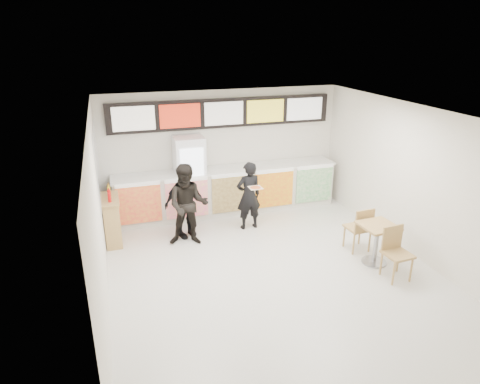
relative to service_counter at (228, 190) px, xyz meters
name	(u,v)px	position (x,y,z in m)	size (l,w,h in m)	color
floor	(273,273)	(0.00, -3.09, -0.57)	(7.00, 7.00, 0.00)	beige
ceiling	(278,115)	(0.00, -3.09, 2.43)	(7.00, 7.00, 0.00)	white
wall_back	(223,150)	(0.00, 0.41, 0.93)	(6.00, 6.00, 0.00)	silver
wall_left	(99,221)	(-3.00, -3.09, 0.93)	(7.00, 7.00, 0.00)	silver
wall_right	(416,183)	(3.00, -3.09, 0.93)	(7.00, 7.00, 0.00)	silver
service_counter	(228,190)	(0.00, 0.00, 0.00)	(5.56, 0.77, 1.14)	silver
menu_board	(223,113)	(0.00, 0.32, 1.88)	(5.50, 0.14, 0.70)	black
drinks_fridge	(190,178)	(-0.93, 0.02, 0.43)	(0.70, 0.67, 2.00)	white
mirror_panel	(97,163)	(-2.99, -0.64, 1.18)	(0.01, 2.00, 1.50)	#B2B7BF
customer_main	(249,196)	(0.19, -1.06, 0.23)	(0.58, 0.38, 1.60)	black
customer_left	(188,205)	(-1.27, -1.42, 0.32)	(0.86, 0.67, 1.78)	black
customer_mid	(184,202)	(-1.29, -1.03, 0.23)	(0.94, 0.39, 1.61)	black
pizza_slice	(255,187)	(0.19, -1.51, 0.58)	(0.36, 0.36, 0.02)	beige
cafe_table	(377,237)	(2.05, -3.34, 0.00)	(0.70, 1.70, 0.98)	tan
condiment_ledge	(112,220)	(-2.82, -0.84, -0.05)	(0.37, 0.91, 1.21)	tan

